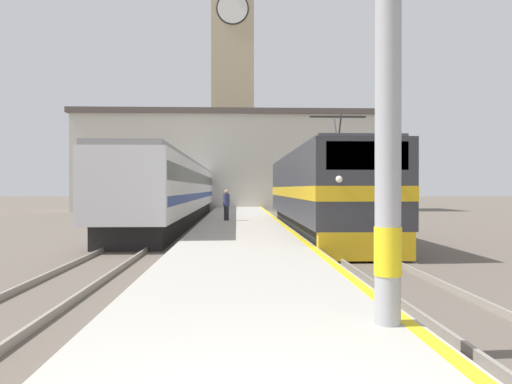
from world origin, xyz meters
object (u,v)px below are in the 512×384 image
locomotive_train (319,193)px  passenger_train (184,190)px  person_on_platform (226,204)px  clock_tower (233,70)px

locomotive_train → passenger_train: size_ratio=0.43×
locomotive_train → person_on_platform: size_ratio=10.33×
passenger_train → person_on_platform: bearing=-71.3°
locomotive_train → person_on_platform: 5.88m
passenger_train → person_on_platform: passenger_train is taller
person_on_platform → clock_tower: 35.44m
locomotive_train → passenger_train: (-7.35, 13.45, 0.08)m
passenger_train → clock_tower: (3.24, 22.90, 13.93)m
person_on_platform → locomotive_train: bearing=-44.3°
locomotive_train → clock_tower: (-4.10, 36.35, 14.01)m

